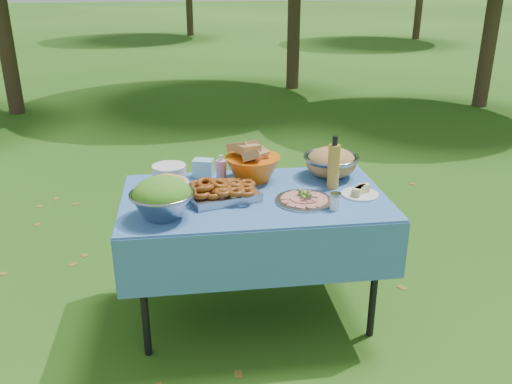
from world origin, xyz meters
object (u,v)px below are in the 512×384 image
bread_bowl (253,162)px  charcuterie_platter (304,195)px  pasta_bowl_steel (331,162)px  oil_bottle (334,162)px  plate_stack (169,172)px  salad_bowl (162,198)px  picnic_table (254,256)px

bread_bowl → charcuterie_platter: bearing=-58.2°
pasta_bowl_steel → oil_bottle: bearing=-101.6°
plate_stack → pasta_bowl_steel: bearing=-3.8°
salad_bowl → pasta_bowl_steel: (1.00, 0.48, -0.02)m
plate_stack → charcuterie_platter: bearing=-31.1°
plate_stack → bread_bowl: bread_bowl is taller
salad_bowl → charcuterie_platter: 0.76m
bread_bowl → charcuterie_platter: bread_bowl is taller
pasta_bowl_steel → charcuterie_platter: size_ratio=1.06×
bread_bowl → pasta_bowl_steel: (0.48, -0.00, -0.02)m
bread_bowl → charcuterie_platter: size_ratio=1.05×
picnic_table → charcuterie_platter: bearing=-24.9°
salad_bowl → charcuterie_platter: bearing=7.7°
salad_bowl → charcuterie_platter: size_ratio=1.03×
picnic_table → pasta_bowl_steel: (0.50, 0.25, 0.47)m
plate_stack → oil_bottle: size_ratio=0.66×
charcuterie_platter → oil_bottle: size_ratio=1.01×
pasta_bowl_steel → charcuterie_platter: 0.45m
oil_bottle → plate_stack: bearing=164.5°
picnic_table → oil_bottle: oil_bottle is taller
salad_bowl → oil_bottle: bearing=16.4°
plate_stack → bread_bowl: 0.50m
picnic_table → charcuterie_platter: 0.50m
picnic_table → oil_bottle: bearing=7.4°
pasta_bowl_steel → oil_bottle: size_ratio=1.07×
picnic_table → pasta_bowl_steel: size_ratio=4.40×
picnic_table → bread_bowl: bread_bowl is taller
salad_bowl → bread_bowl: 0.71m
plate_stack → bread_bowl: (0.49, -0.06, 0.06)m
picnic_table → plate_stack: bearing=145.8°
picnic_table → oil_bottle: size_ratio=4.73×
charcuterie_platter → plate_stack: bearing=148.9°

